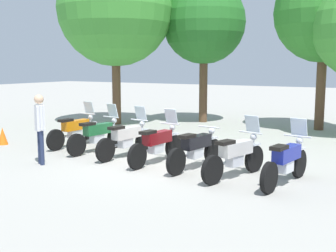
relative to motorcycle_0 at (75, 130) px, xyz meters
name	(u,v)px	position (x,y,z in m)	size (l,w,h in m)	color
ground_plane	(159,163)	(3.39, -0.64, -0.52)	(80.00, 80.00, 0.00)	#9E9B93
motorcycle_0	(75,130)	(0.00, 0.00, 0.00)	(0.62, 2.19, 1.37)	black
motorcycle_1	(98,134)	(1.13, -0.31, 0.00)	(0.67, 2.18, 1.37)	black
motorcycle_2	(126,138)	(2.26, -0.48, 0.00)	(0.65, 2.19, 1.37)	black
motorcycle_3	(157,143)	(3.39, -0.71, 0.00)	(0.63, 2.19, 1.37)	black
motorcycle_4	(196,149)	(4.52, -0.75, -0.01)	(0.69, 2.18, 0.99)	black
motorcycle_5	(236,155)	(5.66, -1.06, 0.00)	(0.83, 2.13, 1.37)	black
motorcycle_6	(286,161)	(6.78, -1.05, 0.00)	(0.70, 2.18, 1.37)	black
person_0	(40,123)	(0.88, -2.28, 0.54)	(0.39, 0.32, 1.79)	#232D4C
tree_0	(115,9)	(-1.88, 4.71, 4.29)	(4.76, 4.76, 7.20)	brown
tree_1	(204,23)	(1.04, 7.15, 3.79)	(3.58, 3.58, 6.12)	brown
tree_2	(325,13)	(5.97, 7.27, 3.93)	(3.76, 3.76, 6.35)	brown
traffic_cone	(3,136)	(-2.22, -0.93, -0.24)	(0.32, 0.32, 0.55)	orange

